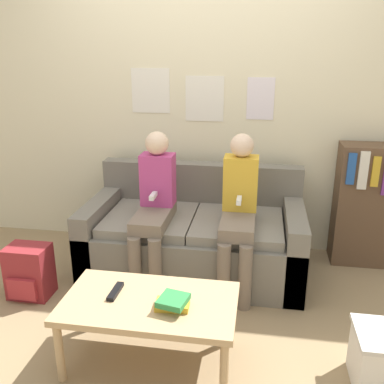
# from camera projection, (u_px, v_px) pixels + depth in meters

# --- Properties ---
(ground_plane) EXTENTS (10.00, 10.00, 0.00)m
(ground_plane) POSITION_uv_depth(u_px,v_px,m) (182.00, 306.00, 2.87)
(ground_plane) COLOR #937A56
(wall_back) EXTENTS (8.00, 0.06, 2.60)m
(wall_back) POSITION_uv_depth(u_px,v_px,m) (205.00, 93.00, 3.44)
(wall_back) COLOR beige
(wall_back) RESTS_ON ground_plane
(couch) EXTENTS (1.61, 0.85, 0.77)m
(couch) POSITION_uv_depth(u_px,v_px,m) (195.00, 237.00, 3.29)
(couch) COLOR #6B665B
(couch) RESTS_ON ground_plane
(coffee_table) EXTENTS (0.93, 0.53, 0.38)m
(coffee_table) POSITION_uv_depth(u_px,v_px,m) (150.00, 307.00, 2.28)
(coffee_table) COLOR tan
(coffee_table) RESTS_ON ground_plane
(person_left) EXTENTS (0.24, 0.58, 1.09)m
(person_left) POSITION_uv_depth(u_px,v_px,m) (154.00, 203.00, 3.04)
(person_left) COLOR #756656
(person_left) RESTS_ON ground_plane
(person_right) EXTENTS (0.24, 0.58, 1.09)m
(person_right) POSITION_uv_depth(u_px,v_px,m) (239.00, 207.00, 2.95)
(person_right) COLOR #756656
(person_right) RESTS_ON ground_plane
(tv_remote) EXTENTS (0.04, 0.17, 0.02)m
(tv_remote) POSITION_uv_depth(u_px,v_px,m) (116.00, 291.00, 2.32)
(tv_remote) COLOR black
(tv_remote) RESTS_ON coffee_table
(book_stack) EXTENTS (0.18, 0.17, 0.07)m
(book_stack) POSITION_uv_depth(u_px,v_px,m) (173.00, 302.00, 2.18)
(book_stack) COLOR gold
(book_stack) RESTS_ON coffee_table
(bookshelf) EXTENTS (0.47, 0.28, 0.96)m
(bookshelf) POSITION_uv_depth(u_px,v_px,m) (366.00, 205.00, 3.34)
(bookshelf) COLOR brown
(bookshelf) RESTS_ON ground_plane
(backpack) EXTENTS (0.28, 0.23, 0.37)m
(backpack) POSITION_uv_depth(u_px,v_px,m) (29.00, 272.00, 2.95)
(backpack) COLOR maroon
(backpack) RESTS_ON ground_plane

